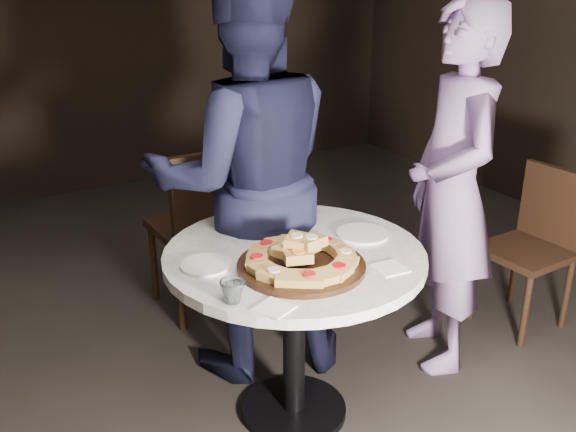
{
  "coord_description": "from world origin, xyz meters",
  "views": [
    {
      "loc": [
        -1.12,
        -1.84,
        1.83
      ],
      "look_at": [
        0.05,
        0.16,
        0.9
      ],
      "focal_mm": 40.0,
      "sensor_mm": 36.0,
      "label": 1
    }
  ],
  "objects_px": {
    "table": "(294,284)",
    "focaccia_pile": "(301,256)",
    "serving_board": "(301,266)",
    "diner_navy": "(246,180)",
    "diner_teal": "(452,192)",
    "chair_far": "(204,220)",
    "water_glass": "(232,292)",
    "chair_right": "(538,237)"
  },
  "relations": [
    {
      "from": "table",
      "to": "focaccia_pile",
      "type": "relative_size",
      "value": 2.46
    },
    {
      "from": "serving_board",
      "to": "diner_navy",
      "type": "bearing_deg",
      "value": 82.37
    },
    {
      "from": "diner_navy",
      "to": "diner_teal",
      "type": "bearing_deg",
      "value": 168.22
    },
    {
      "from": "chair_far",
      "to": "diner_teal",
      "type": "height_order",
      "value": "diner_teal"
    },
    {
      "from": "water_glass",
      "to": "chair_far",
      "type": "height_order",
      "value": "chair_far"
    },
    {
      "from": "water_glass",
      "to": "diner_navy",
      "type": "height_order",
      "value": "diner_navy"
    },
    {
      "from": "table",
      "to": "diner_teal",
      "type": "bearing_deg",
      "value": 2.21
    },
    {
      "from": "water_glass",
      "to": "chair_far",
      "type": "xyz_separation_m",
      "value": [
        0.41,
        1.22,
        -0.26
      ]
    },
    {
      "from": "table",
      "to": "diner_navy",
      "type": "xyz_separation_m",
      "value": [
        0.02,
        0.46,
        0.3
      ]
    },
    {
      "from": "serving_board",
      "to": "diner_teal",
      "type": "relative_size",
      "value": 0.28
    },
    {
      "from": "serving_board",
      "to": "water_glass",
      "type": "relative_size",
      "value": 5.69
    },
    {
      "from": "serving_board",
      "to": "water_glass",
      "type": "xyz_separation_m",
      "value": [
        -0.33,
        -0.1,
        0.03
      ]
    },
    {
      "from": "serving_board",
      "to": "diner_navy",
      "type": "distance_m",
      "value": 0.63
    },
    {
      "from": "focaccia_pile",
      "to": "chair_far",
      "type": "relative_size",
      "value": 0.44
    },
    {
      "from": "chair_right",
      "to": "focaccia_pile",
      "type": "bearing_deg",
      "value": -86.32
    },
    {
      "from": "serving_board",
      "to": "diner_navy",
      "type": "relative_size",
      "value": 0.26
    },
    {
      "from": "chair_far",
      "to": "diner_teal",
      "type": "distance_m",
      "value": 1.29
    },
    {
      "from": "table",
      "to": "diner_teal",
      "type": "distance_m",
      "value": 0.88
    },
    {
      "from": "chair_far",
      "to": "diner_teal",
      "type": "bearing_deg",
      "value": 129.07
    },
    {
      "from": "serving_board",
      "to": "chair_far",
      "type": "relative_size",
      "value": 0.5
    },
    {
      "from": "chair_right",
      "to": "serving_board",
      "type": "bearing_deg",
      "value": -86.24
    },
    {
      "from": "focaccia_pile",
      "to": "diner_teal",
      "type": "bearing_deg",
      "value": 10.89
    },
    {
      "from": "focaccia_pile",
      "to": "diner_navy",
      "type": "bearing_deg",
      "value": 82.29
    },
    {
      "from": "serving_board",
      "to": "focaccia_pile",
      "type": "height_order",
      "value": "focaccia_pile"
    },
    {
      "from": "serving_board",
      "to": "diner_teal",
      "type": "distance_m",
      "value": 0.92
    },
    {
      "from": "chair_far",
      "to": "chair_right",
      "type": "height_order",
      "value": "chair_far"
    },
    {
      "from": "table",
      "to": "diner_navy",
      "type": "bearing_deg",
      "value": 86.96
    },
    {
      "from": "table",
      "to": "diner_navy",
      "type": "distance_m",
      "value": 0.55
    },
    {
      "from": "water_glass",
      "to": "diner_navy",
      "type": "bearing_deg",
      "value": 59.84
    },
    {
      "from": "diner_navy",
      "to": "diner_teal",
      "type": "relative_size",
      "value": 1.09
    },
    {
      "from": "focaccia_pile",
      "to": "chair_far",
      "type": "xyz_separation_m",
      "value": [
        0.08,
        1.12,
        -0.27
      ]
    },
    {
      "from": "chair_right",
      "to": "water_glass",
      "type": "bearing_deg",
      "value": -84.47
    },
    {
      "from": "chair_far",
      "to": "diner_navy",
      "type": "height_order",
      "value": "diner_navy"
    },
    {
      "from": "diner_teal",
      "to": "focaccia_pile",
      "type": "bearing_deg",
      "value": -56.33
    },
    {
      "from": "water_glass",
      "to": "focaccia_pile",
      "type": "bearing_deg",
      "value": 16.92
    },
    {
      "from": "water_glass",
      "to": "diner_teal",
      "type": "relative_size",
      "value": 0.05
    },
    {
      "from": "table",
      "to": "diner_teal",
      "type": "height_order",
      "value": "diner_teal"
    },
    {
      "from": "focaccia_pile",
      "to": "chair_right",
      "type": "xyz_separation_m",
      "value": [
        1.56,
        0.18,
        -0.34
      ]
    },
    {
      "from": "serving_board",
      "to": "table",
      "type": "bearing_deg",
      "value": 68.5
    },
    {
      "from": "chair_right",
      "to": "diner_navy",
      "type": "bearing_deg",
      "value": -108.82
    },
    {
      "from": "diner_teal",
      "to": "serving_board",
      "type": "bearing_deg",
      "value": -56.2
    },
    {
      "from": "focaccia_pile",
      "to": "serving_board",
      "type": "bearing_deg",
      "value": -73.31
    }
  ]
}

